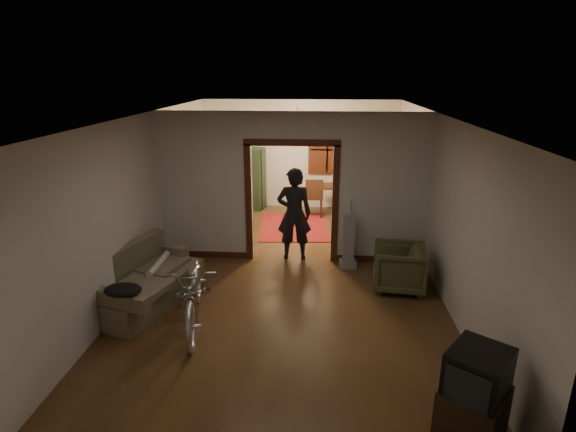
# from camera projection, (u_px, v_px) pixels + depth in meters

# --- Properties ---
(floor) EXTENTS (5.00, 8.50, 0.01)m
(floor) POSITION_uv_depth(u_px,v_px,m) (289.00, 274.00, 8.04)
(floor) COLOR #3F2714
(floor) RESTS_ON ground
(ceiling) EXTENTS (5.00, 8.50, 0.01)m
(ceiling) POSITION_uv_depth(u_px,v_px,m) (289.00, 115.00, 7.18)
(ceiling) COLOR white
(ceiling) RESTS_ON floor
(wall_back) EXTENTS (5.00, 0.02, 2.80)m
(wall_back) POSITION_uv_depth(u_px,v_px,m) (300.00, 155.00, 11.65)
(wall_back) COLOR beige
(wall_back) RESTS_ON floor
(wall_left) EXTENTS (0.02, 8.50, 2.80)m
(wall_left) POSITION_uv_depth(u_px,v_px,m) (146.00, 197.00, 7.78)
(wall_left) COLOR beige
(wall_left) RESTS_ON floor
(wall_right) EXTENTS (0.02, 8.50, 2.80)m
(wall_right) POSITION_uv_depth(u_px,v_px,m) (439.00, 202.00, 7.45)
(wall_right) COLOR beige
(wall_right) RESTS_ON floor
(partition_wall) EXTENTS (5.00, 0.14, 2.80)m
(partition_wall) POSITION_uv_depth(u_px,v_px,m) (292.00, 188.00, 8.32)
(partition_wall) COLOR beige
(partition_wall) RESTS_ON floor
(door_casing) EXTENTS (1.74, 0.20, 2.32)m
(door_casing) POSITION_uv_depth(u_px,v_px,m) (292.00, 204.00, 8.42)
(door_casing) COLOR #3F1B0E
(door_casing) RESTS_ON floor
(far_window) EXTENTS (0.98, 0.06, 1.28)m
(far_window) POSITION_uv_depth(u_px,v_px,m) (327.00, 150.00, 11.52)
(far_window) COLOR black
(far_window) RESTS_ON wall_back
(chandelier) EXTENTS (0.24, 0.24, 0.24)m
(chandelier) POSITION_uv_depth(u_px,v_px,m) (297.00, 126.00, 9.69)
(chandelier) COLOR #FFE0A5
(chandelier) RESTS_ON ceiling
(light_switch) EXTENTS (0.08, 0.01, 0.12)m
(light_switch) POSITION_uv_depth(u_px,v_px,m) (349.00, 198.00, 8.23)
(light_switch) COLOR silver
(light_switch) RESTS_ON partition_wall
(sofa) EXTENTS (1.40, 2.12, 0.90)m
(sofa) POSITION_uv_depth(u_px,v_px,m) (146.00, 276.00, 6.95)
(sofa) COLOR brown
(sofa) RESTS_ON floor
(rolled_paper) EXTENTS (0.10, 0.84, 0.10)m
(rolled_paper) POSITION_uv_depth(u_px,v_px,m) (158.00, 264.00, 7.20)
(rolled_paper) COLOR beige
(rolled_paper) RESTS_ON sofa
(jacket) EXTENTS (0.51, 0.38, 0.15)m
(jacket) POSITION_uv_depth(u_px,v_px,m) (123.00, 290.00, 6.01)
(jacket) COLOR black
(jacket) RESTS_ON sofa
(bicycle) EXTENTS (1.07, 2.08, 1.04)m
(bicycle) POSITION_uv_depth(u_px,v_px,m) (194.00, 290.00, 6.35)
(bicycle) COLOR silver
(bicycle) RESTS_ON floor
(armchair) EXTENTS (0.92, 0.90, 0.76)m
(armchair) POSITION_uv_depth(u_px,v_px,m) (399.00, 267.00, 7.42)
(armchair) COLOR #444828
(armchair) RESTS_ON floor
(tv_stand) EXTENTS (0.81, 0.82, 0.55)m
(tv_stand) POSITION_uv_depth(u_px,v_px,m) (472.00, 413.00, 4.41)
(tv_stand) COLOR black
(tv_stand) RESTS_ON floor
(crt_tv) EXTENTS (0.75, 0.76, 0.49)m
(crt_tv) POSITION_uv_depth(u_px,v_px,m) (478.00, 374.00, 4.26)
(crt_tv) COLOR black
(crt_tv) RESTS_ON tv_stand
(vacuum) EXTENTS (0.37, 0.33, 1.03)m
(vacuum) POSITION_uv_depth(u_px,v_px,m) (349.00, 241.00, 8.19)
(vacuum) COLOR gray
(vacuum) RESTS_ON floor
(person) EXTENTS (0.68, 0.46, 1.79)m
(person) POSITION_uv_depth(u_px,v_px,m) (294.00, 214.00, 8.49)
(person) COLOR black
(person) RESTS_ON floor
(oriental_rug) EXTENTS (1.69, 2.15, 0.02)m
(oriental_rug) POSITION_uv_depth(u_px,v_px,m) (294.00, 226.00, 10.51)
(oriental_rug) COLOR maroon
(oriental_rug) RESTS_ON floor
(locker) EXTENTS (0.90, 0.66, 1.61)m
(locker) POSITION_uv_depth(u_px,v_px,m) (249.00, 178.00, 11.72)
(locker) COLOR #1F311D
(locker) RESTS_ON floor
(globe) EXTENTS (0.28, 0.28, 0.28)m
(globe) POSITION_uv_depth(u_px,v_px,m) (248.00, 135.00, 11.37)
(globe) COLOR #1E5972
(globe) RESTS_ON locker
(desk) EXTENTS (1.17, 0.86, 0.78)m
(desk) POSITION_uv_depth(u_px,v_px,m) (340.00, 201.00, 11.18)
(desk) COLOR #331E11
(desk) RESTS_ON floor
(desk_chair) EXTENTS (0.53, 0.53, 0.97)m
(desk_chair) POSITION_uv_depth(u_px,v_px,m) (314.00, 197.00, 11.18)
(desk_chair) COLOR #331E11
(desk_chair) RESTS_ON floor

